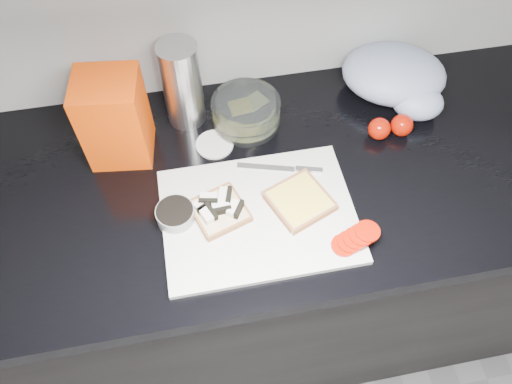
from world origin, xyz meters
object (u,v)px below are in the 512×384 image
bread_bag (115,119)px  steel_canister (182,85)px  glass_bowl (246,112)px  cutting_board (259,215)px

bread_bag → steel_canister: bearing=32.9°
glass_bowl → steel_canister: (-0.14, 0.04, 0.07)m
glass_bowl → bread_bag: 0.30m
bread_bag → cutting_board: bearing=-34.3°
cutting_board → bread_bag: size_ratio=1.92×
cutting_board → steel_canister: bearing=110.4°
cutting_board → glass_bowl: 0.27m
cutting_board → glass_bowl: bearing=85.5°
glass_bowl → steel_canister: bearing=163.4°
cutting_board → glass_bowl: (0.02, 0.27, 0.03)m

